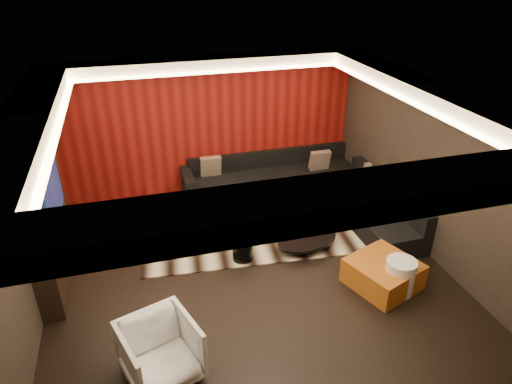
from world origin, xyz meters
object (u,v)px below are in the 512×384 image
object	(u,v)px
drum_stool	(243,248)
sectional_sofa	(307,189)
armchair	(160,352)
coffee_table	(307,243)
orange_ottoman	(383,274)
white_side_table	(399,277)

from	to	relation	value
drum_stool	sectional_sofa	world-z (taller)	sectional_sofa
armchair	coffee_table	bearing A→B (deg)	18.76
coffee_table	sectional_sofa	size ratio (longest dim) A/B	0.30
coffee_table	orange_ottoman	distance (m)	1.41
armchair	sectional_sofa	bearing A→B (deg)	29.38
white_side_table	sectional_sofa	world-z (taller)	sectional_sofa
drum_stool	white_side_table	size ratio (longest dim) A/B	0.72
orange_ottoman	sectional_sofa	world-z (taller)	sectional_sofa
white_side_table	orange_ottoman	world-z (taller)	white_side_table
drum_stool	armchair	size ratio (longest dim) A/B	0.47
coffee_table	sectional_sofa	distance (m)	1.71
orange_ottoman	armchair	size ratio (longest dim) A/B	1.09
drum_stool	white_side_table	world-z (taller)	white_side_table
armchair	sectional_sofa	world-z (taller)	armchair
drum_stool	orange_ottoman	size ratio (longest dim) A/B	0.44
coffee_table	sectional_sofa	world-z (taller)	sectional_sofa
sectional_sofa	armchair	bearing A→B (deg)	-132.43
drum_stool	sectional_sofa	distance (m)	2.36
orange_ottoman	sectional_sofa	bearing A→B (deg)	92.44
white_side_table	sectional_sofa	bearing A→B (deg)	94.92
coffee_table	sectional_sofa	xyz separation A→B (m)	(0.63, 1.58, 0.15)
coffee_table	drum_stool	xyz separation A→B (m)	(-1.13, 0.00, 0.11)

